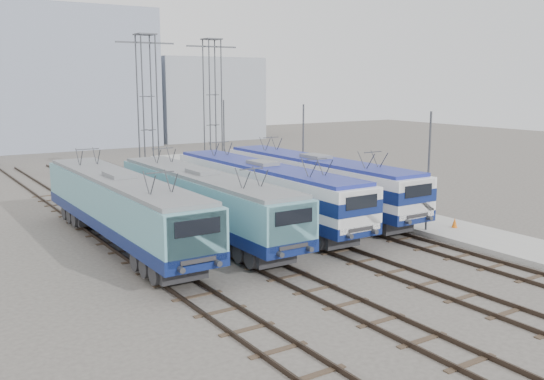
% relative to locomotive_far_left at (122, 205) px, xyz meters
% --- Properties ---
extents(ground, '(160.00, 160.00, 0.00)m').
position_rel_locomotive_far_left_xyz_m(ground, '(6.75, -8.77, -2.28)').
color(ground, '#514C47').
extents(platform, '(4.00, 70.00, 0.30)m').
position_rel_locomotive_far_left_xyz_m(platform, '(16.95, -0.77, -2.13)').
color(platform, '#9E9E99').
rests_on(platform, ground).
extents(locomotive_far_left, '(2.90, 18.34, 3.45)m').
position_rel_locomotive_far_left_xyz_m(locomotive_far_left, '(0.00, 0.00, 0.00)').
color(locomotive_far_left, '#0E1C54').
rests_on(locomotive_far_left, ground).
extents(locomotive_center_left, '(2.80, 17.71, 3.33)m').
position_rel_locomotive_far_left_xyz_m(locomotive_center_left, '(4.50, -0.52, -0.07)').
color(locomotive_center_left, '#0E1C54').
rests_on(locomotive_center_left, ground).
extents(locomotive_center_right, '(2.85, 18.00, 3.38)m').
position_rel_locomotive_far_left_xyz_m(locomotive_center_right, '(9.00, 0.40, 0.02)').
color(locomotive_center_right, '#0E1C54').
rests_on(locomotive_center_right, ground).
extents(locomotive_far_right, '(2.87, 18.13, 3.41)m').
position_rel_locomotive_far_left_xyz_m(locomotive_far_right, '(13.50, 1.07, 0.03)').
color(locomotive_far_right, '#0E1C54').
rests_on(locomotive_far_right, ground).
extents(catenary_tower_west, '(4.50, 1.20, 12.00)m').
position_rel_locomotive_far_left_xyz_m(catenary_tower_west, '(6.75, 13.23, 4.36)').
color(catenary_tower_west, '#3F4247').
rests_on(catenary_tower_west, ground).
extents(catenary_tower_east, '(4.50, 1.20, 12.00)m').
position_rel_locomotive_far_left_xyz_m(catenary_tower_east, '(13.25, 15.23, 4.36)').
color(catenary_tower_east, '#3F4247').
rests_on(catenary_tower_east, ground).
extents(mast_front, '(0.12, 0.12, 7.00)m').
position_rel_locomotive_far_left_xyz_m(mast_front, '(15.35, -6.77, 1.22)').
color(mast_front, '#3F4247').
rests_on(mast_front, ground).
extents(mast_mid, '(0.12, 0.12, 7.00)m').
position_rel_locomotive_far_left_xyz_m(mast_mid, '(15.35, 5.23, 1.22)').
color(mast_mid, '#3F4247').
rests_on(mast_mid, ground).
extents(mast_rear, '(0.12, 0.12, 7.00)m').
position_rel_locomotive_far_left_xyz_m(mast_rear, '(15.35, 17.23, 1.22)').
color(mast_rear, '#3F4247').
rests_on(mast_rear, ground).
extents(safety_cone, '(0.33, 0.33, 0.57)m').
position_rel_locomotive_far_left_xyz_m(safety_cone, '(17.13, -7.30, -1.70)').
color(safety_cone, '#D35E0E').
rests_on(safety_cone, platform).
extents(building_center, '(22.00, 14.00, 18.00)m').
position_rel_locomotive_far_left_xyz_m(building_center, '(10.75, 53.23, 6.72)').
color(building_center, '#8892A8').
rests_on(building_center, ground).
extents(building_east, '(16.00, 12.00, 12.00)m').
position_rel_locomotive_far_left_xyz_m(building_east, '(30.75, 53.23, 3.72)').
color(building_east, '#8E95A0').
rests_on(building_east, ground).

